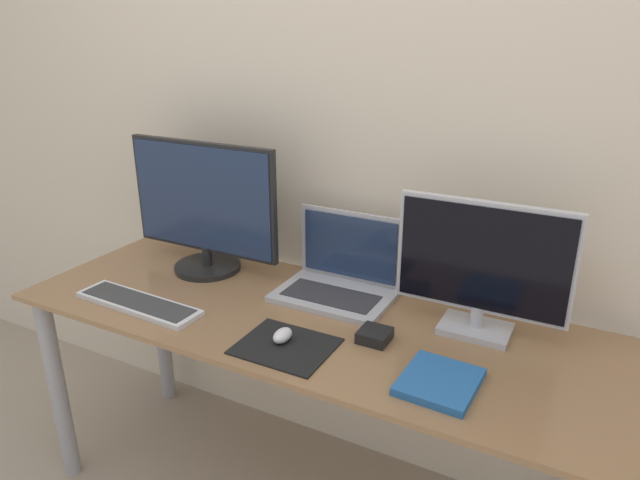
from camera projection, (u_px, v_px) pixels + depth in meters
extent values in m
cube|color=beige|center=(363.00, 136.00, 1.90)|extent=(7.00, 0.05, 2.50)
cube|color=olive|center=(307.00, 319.00, 1.75)|extent=(1.88, 0.66, 0.02)
cylinder|color=#99999E|center=(58.00, 389.00, 2.05)|extent=(0.06, 0.06, 0.74)
cylinder|color=#99999E|center=(162.00, 324.00, 2.50)|extent=(0.06, 0.06, 0.74)
cylinder|color=#99999E|center=(605.00, 457.00, 1.73)|extent=(0.06, 0.06, 0.74)
cylinder|color=black|center=(208.00, 267.00, 2.08)|extent=(0.24, 0.24, 0.02)
cylinder|color=black|center=(207.00, 256.00, 2.07)|extent=(0.04, 0.04, 0.07)
cube|color=black|center=(203.00, 198.00, 2.00)|extent=(0.59, 0.02, 0.39)
cube|color=#1E2D4C|center=(201.00, 198.00, 1.98)|extent=(0.57, 0.01, 0.37)
cube|color=#B2B2B7|center=(475.00, 329.00, 1.66)|extent=(0.20, 0.14, 0.02)
cylinder|color=#B2B2B7|center=(476.00, 316.00, 1.64)|extent=(0.04, 0.04, 0.06)
cube|color=#B2B2B7|center=(483.00, 258.00, 1.58)|extent=(0.49, 0.02, 0.33)
cube|color=black|center=(482.00, 259.00, 1.57)|extent=(0.47, 0.01, 0.30)
cube|color=#ADADB2|center=(333.00, 296.00, 1.86)|extent=(0.37, 0.25, 0.02)
cube|color=#2D2D33|center=(331.00, 295.00, 1.84)|extent=(0.31, 0.14, 0.00)
cube|color=#ADADB2|center=(351.00, 246.00, 1.92)|extent=(0.37, 0.01, 0.24)
cube|color=#1E2D4C|center=(349.00, 247.00, 1.91)|extent=(0.34, 0.00, 0.21)
cube|color=silver|center=(138.00, 304.00, 1.81)|extent=(0.46, 0.14, 0.02)
cube|color=#383838|center=(138.00, 301.00, 1.81)|extent=(0.42, 0.11, 0.00)
cube|color=black|center=(286.00, 346.00, 1.58)|extent=(0.26, 0.22, 0.00)
ellipsoid|color=silver|center=(283.00, 335.00, 1.60)|extent=(0.05, 0.07, 0.04)
cube|color=#235B9E|center=(439.00, 382.00, 1.41)|extent=(0.19, 0.21, 0.02)
cube|color=white|center=(439.00, 382.00, 1.41)|extent=(0.18, 0.20, 0.02)
cube|color=black|center=(375.00, 335.00, 1.61)|extent=(0.09, 0.09, 0.03)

